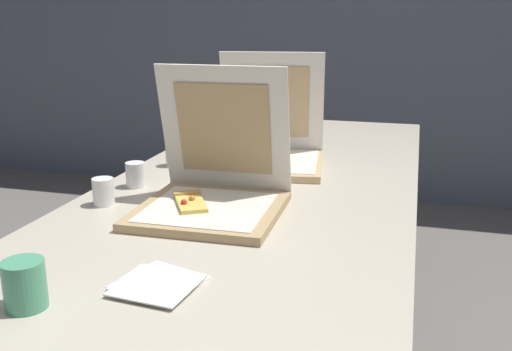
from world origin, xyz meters
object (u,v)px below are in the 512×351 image
(cup_white_mid, at_px, (174,155))
(pizza_box_front, at_px, (212,191))
(cup_white_near_center, at_px, (136,175))
(cup_printed_front, at_px, (25,285))
(table, at_px, (264,195))
(pizza_box_middle, at_px, (269,149))
(cup_white_near_left, at_px, (103,192))
(napkin_pile, at_px, (156,283))
(cup_white_far, at_px, (225,140))

(cup_white_mid, bearing_deg, pizza_box_front, -55.14)
(cup_white_near_center, height_order, cup_printed_front, cup_printed_front)
(pizza_box_front, bearing_deg, table, 78.53)
(pizza_box_middle, bearing_deg, cup_white_near_left, -129.90)
(napkin_pile, bearing_deg, cup_printed_front, -142.59)
(cup_printed_front, relative_size, napkin_pile, 0.46)
(cup_white_near_left, bearing_deg, napkin_pile, -49.79)
(pizza_box_middle, distance_m, cup_printed_front, 1.06)
(pizza_box_middle, bearing_deg, cup_white_mid, -171.03)
(table, xyz_separation_m, pizza_box_front, (-0.05, -0.30, 0.10))
(table, xyz_separation_m, napkin_pile, (-0.01, -0.73, 0.05))
(cup_white_far, distance_m, napkin_pile, 1.10)
(pizza_box_front, height_order, pizza_box_middle, pizza_box_middle)
(pizza_box_front, height_order, cup_printed_front, pizza_box_front)
(pizza_box_front, xyz_separation_m, cup_white_near_left, (-0.29, -0.03, -0.02))
(table, distance_m, pizza_box_front, 0.32)
(cup_white_near_center, bearing_deg, pizza_box_front, -26.29)
(cup_white_near_center, height_order, cup_white_mid, same)
(table, bearing_deg, cup_white_mid, 164.85)
(cup_white_mid, height_order, cup_white_near_left, same)
(pizza_box_middle, distance_m, cup_white_near_center, 0.46)
(cup_white_mid, relative_size, cup_printed_front, 0.84)
(table, xyz_separation_m, cup_white_near_center, (-0.34, -0.16, 0.08))
(table, xyz_separation_m, cup_printed_front, (-0.19, -0.86, 0.09))
(pizza_box_middle, height_order, cup_white_far, pizza_box_middle)
(pizza_box_middle, distance_m, cup_white_mid, 0.31)
(pizza_box_front, bearing_deg, napkin_pile, -85.84)
(cup_white_mid, height_order, napkin_pile, cup_white_mid)
(napkin_pile, bearing_deg, cup_white_near_left, 130.21)
(cup_white_mid, xyz_separation_m, cup_white_far, (0.09, 0.26, 0.00))
(pizza_box_middle, xyz_separation_m, cup_white_near_center, (-0.31, -0.34, -0.02))
(pizza_box_front, distance_m, cup_printed_front, 0.58)
(cup_white_near_center, relative_size, cup_printed_front, 0.84)
(table, xyz_separation_m, cup_white_far, (-0.24, 0.35, 0.08))
(table, distance_m, cup_white_mid, 0.35)
(cup_white_near_center, bearing_deg, cup_white_near_left, -91.96)
(cup_white_near_center, height_order, napkin_pile, cup_white_near_center)
(napkin_pile, bearing_deg, cup_white_far, 101.83)
(cup_white_mid, relative_size, cup_white_far, 1.00)
(cup_white_near_left, bearing_deg, cup_printed_front, -73.85)
(table, relative_size, cup_white_near_left, 29.16)
(cup_white_mid, bearing_deg, napkin_pile, -68.98)
(cup_white_near_center, bearing_deg, napkin_pile, -60.00)
(cup_printed_front, height_order, napkin_pile, cup_printed_front)
(pizza_box_middle, distance_m, napkin_pile, 0.91)
(cup_white_mid, relative_size, napkin_pile, 0.39)
(table, bearing_deg, pizza_box_middle, 99.44)
(cup_white_far, bearing_deg, napkin_pile, -78.17)
(pizza_box_front, xyz_separation_m, cup_white_near_center, (-0.29, 0.14, -0.02))
(table, bearing_deg, cup_printed_front, -102.61)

